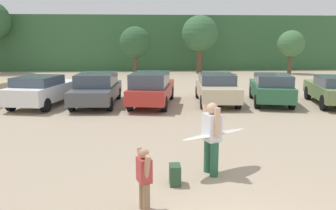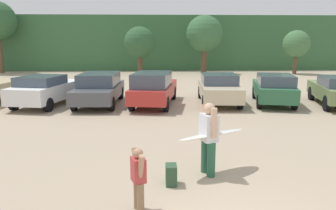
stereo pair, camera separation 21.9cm
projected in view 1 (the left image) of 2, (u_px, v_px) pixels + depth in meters
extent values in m
cube|color=#38663D|center=(159.00, 43.00, 39.60)|extent=(108.00, 12.00, 5.69)
cylinder|color=brown|center=(136.00, 65.00, 30.52)|extent=(0.49, 0.49, 1.74)
sphere|color=#2D5633|center=(135.00, 42.00, 30.11)|extent=(2.87, 2.87, 2.87)
cylinder|color=brown|center=(199.00, 61.00, 31.29)|extent=(0.57, 0.57, 2.30)
sphere|color=#38663D|center=(200.00, 34.00, 30.78)|extent=(3.41, 3.41, 3.41)
cylinder|color=brown|center=(290.00, 64.00, 30.95)|extent=(0.37, 0.37, 1.78)
sphere|color=#427042|center=(291.00, 44.00, 30.58)|extent=(2.46, 2.46, 2.46)
cylinder|color=black|center=(12.00, 94.00, 17.02)|extent=(0.34, 0.72, 0.69)
cube|color=white|center=(44.00, 92.00, 15.75)|extent=(2.69, 4.51, 0.74)
cube|color=#3F4C5B|center=(38.00, 81.00, 15.22)|extent=(2.08, 2.32, 0.42)
cylinder|color=black|center=(43.00, 94.00, 17.29)|extent=(0.35, 0.66, 0.63)
cylinder|color=black|center=(73.00, 95.00, 17.06)|extent=(0.35, 0.66, 0.63)
cylinder|color=black|center=(11.00, 104.00, 14.59)|extent=(0.35, 0.66, 0.63)
cylinder|color=black|center=(46.00, 105.00, 14.35)|extent=(0.35, 0.66, 0.63)
cube|color=#4C4F54|center=(97.00, 92.00, 16.00)|extent=(2.05, 4.70, 0.62)
cube|color=#3F4C5B|center=(97.00, 79.00, 15.99)|extent=(1.82, 2.65, 0.60)
cylinder|color=black|center=(87.00, 93.00, 17.54)|extent=(0.24, 0.65, 0.64)
cylinder|color=black|center=(118.00, 93.00, 17.58)|extent=(0.24, 0.65, 0.64)
cylinder|color=black|center=(72.00, 104.00, 14.54)|extent=(0.24, 0.65, 0.64)
cylinder|color=black|center=(110.00, 104.00, 14.58)|extent=(0.24, 0.65, 0.64)
cube|color=#B72D28|center=(152.00, 91.00, 16.01)|extent=(2.49, 4.97, 0.65)
cube|color=#3F4C5B|center=(150.00, 80.00, 15.21)|extent=(1.98, 2.71, 0.65)
cylinder|color=black|center=(143.00, 93.00, 17.68)|extent=(0.33, 0.71, 0.68)
cylinder|color=black|center=(171.00, 93.00, 17.52)|extent=(0.33, 0.71, 0.68)
cylinder|color=black|center=(130.00, 103.00, 14.62)|extent=(0.33, 0.71, 0.68)
cylinder|color=black|center=(164.00, 104.00, 14.46)|extent=(0.33, 0.71, 0.68)
cube|color=beige|center=(216.00, 90.00, 16.43)|extent=(2.13, 4.60, 0.67)
cube|color=#3F4C5B|center=(217.00, 79.00, 16.31)|extent=(1.80, 2.17, 0.49)
cylinder|color=black|center=(198.00, 92.00, 17.95)|extent=(0.27, 0.66, 0.64)
cylinder|color=black|center=(227.00, 92.00, 17.94)|extent=(0.27, 0.66, 0.64)
cylinder|color=black|center=(203.00, 102.00, 15.05)|extent=(0.27, 0.66, 0.64)
cylinder|color=black|center=(238.00, 102.00, 15.04)|extent=(0.27, 0.66, 0.64)
cube|color=#2D6642|center=(270.00, 90.00, 16.36)|extent=(2.61, 4.51, 0.68)
cube|color=#3F4C5B|center=(273.00, 80.00, 15.69)|extent=(2.03, 2.50, 0.51)
cylinder|color=black|center=(252.00, 92.00, 17.89)|extent=(0.36, 0.68, 0.64)
cylinder|color=black|center=(281.00, 93.00, 17.65)|extent=(0.36, 0.68, 0.64)
cylinder|color=black|center=(257.00, 101.00, 15.19)|extent=(0.36, 0.68, 0.64)
cylinder|color=black|center=(292.00, 102.00, 14.95)|extent=(0.36, 0.68, 0.64)
cube|color=#6B7F4C|center=(334.00, 91.00, 15.92)|extent=(2.79, 4.67, 0.64)
cylinder|color=black|center=(308.00, 93.00, 17.51)|extent=(0.37, 0.74, 0.71)
cylinder|color=black|center=(324.00, 103.00, 14.72)|extent=(0.37, 0.74, 0.71)
cylinder|color=#26593F|center=(214.00, 159.00, 7.54)|extent=(0.19, 0.19, 0.82)
cylinder|color=#26593F|center=(208.00, 155.00, 7.80)|extent=(0.19, 0.19, 0.82)
cube|color=silver|center=(212.00, 127.00, 7.53)|extent=(0.44, 0.50, 0.63)
sphere|color=#D8AD8C|center=(212.00, 108.00, 7.44)|extent=(0.26, 0.26, 0.26)
cylinder|color=#D8AD8C|center=(217.00, 123.00, 7.29)|extent=(0.19, 0.20, 0.67)
cylinder|color=#D8AD8C|center=(207.00, 118.00, 7.71)|extent=(0.25, 0.39, 0.67)
cylinder|color=#8C6B4C|center=(146.00, 199.00, 5.91)|extent=(0.14, 0.14, 0.58)
cylinder|color=#8C6B4C|center=(143.00, 194.00, 6.10)|extent=(0.14, 0.14, 0.58)
cube|color=#B23838|center=(144.00, 170.00, 5.91)|extent=(0.31, 0.35, 0.45)
sphere|color=tan|center=(144.00, 153.00, 5.84)|extent=(0.19, 0.19, 0.19)
cylinder|color=tan|center=(147.00, 167.00, 5.73)|extent=(0.17, 0.25, 0.48)
cylinder|color=tan|center=(141.00, 161.00, 6.03)|extent=(0.19, 0.31, 0.47)
ellipsoid|color=white|center=(215.00, 134.00, 7.71)|extent=(1.89, 1.37, 0.18)
cube|color=#2D4C33|center=(175.00, 175.00, 7.13)|extent=(0.24, 0.34, 0.45)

